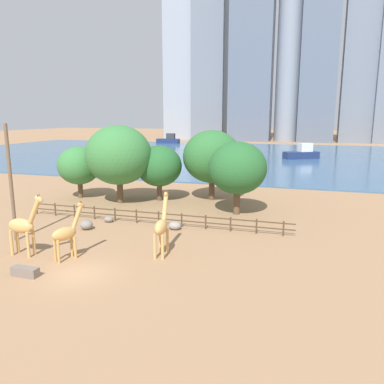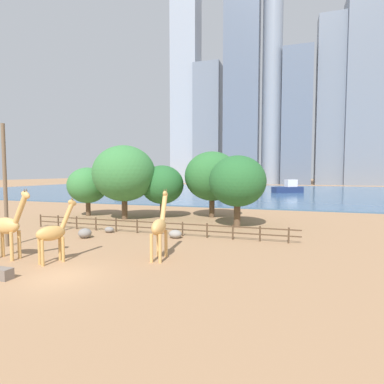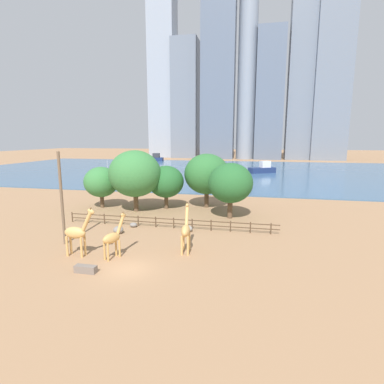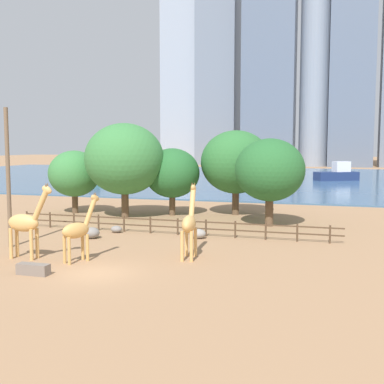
{
  "view_description": "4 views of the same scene",
  "coord_description": "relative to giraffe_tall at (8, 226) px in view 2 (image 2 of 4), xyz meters",
  "views": [
    {
      "loc": [
        13.59,
        -19.36,
        9.95
      ],
      "look_at": [
        1.69,
        19.28,
        1.8
      ],
      "focal_mm": 35.0,
      "sensor_mm": 36.0,
      "label": 1
    },
    {
      "loc": [
        11.73,
        -13.17,
        5.73
      ],
      "look_at": [
        -2.24,
        31.37,
        2.69
      ],
      "focal_mm": 28.0,
      "sensor_mm": 36.0,
      "label": 2
    },
    {
      "loc": [
        10.01,
        -21.65,
        10.72
      ],
      "look_at": [
        0.25,
        24.71,
        2.2
      ],
      "focal_mm": 28.0,
      "sensor_mm": 36.0,
      "label": 3
    },
    {
      "loc": [
        12.44,
        -22.96,
        6.96
      ],
      "look_at": [
        -1.18,
        21.9,
        2.37
      ],
      "focal_mm": 45.0,
      "sensor_mm": 36.0,
      "label": 4
    }
  ],
  "objects": [
    {
      "name": "giraffe_companion",
      "position": [
        3.43,
        0.23,
        -0.31
      ],
      "size": [
        1.64,
        2.6,
        4.1
      ],
      "rotation": [
        0.0,
        0.0,
        1.11
      ],
      "color": "tan",
      "rests_on": "ground"
    },
    {
      "name": "enclosure_fence",
      "position": [
        5.48,
        10.17,
        -1.47
      ],
      "size": [
        26.12,
        0.14,
        1.3
      ],
      "color": "#4C3826",
      "rests_on": "ground"
    },
    {
      "name": "boulder_by_pole",
      "position": [
        0.68,
        6.92,
        -1.81
      ],
      "size": [
        1.15,
        1.12,
        0.84
      ],
      "primitive_type": "ellipsoid",
      "color": "gray",
      "rests_on": "ground"
    },
    {
      "name": "giraffe_young",
      "position": [
        9.51,
        3.03,
        -0.06
      ],
      "size": [
        1.05,
        3.07,
        4.61
      ],
      "rotation": [
        0.0,
        0.0,
        1.69
      ],
      "color": "tan",
      "rests_on": "ground"
    },
    {
      "name": "skyline_tower_short",
      "position": [
        50.47,
        139.92,
        39.93
      ],
      "size": [
        16.52,
        14.21,
        84.33
      ],
      "primitive_type": "cube",
      "color": "slate",
      "rests_on": "ground"
    },
    {
      "name": "skyline_block_central",
      "position": [
        10.15,
        138.01,
        52.34
      ],
      "size": [
        9.31,
        9.31,
        109.15
      ],
      "primitive_type": "cylinder",
      "color": "gray",
      "rests_on": "ground"
    },
    {
      "name": "tree_right_tall",
      "position": [
        8.43,
        22.14,
        3.02
      ],
      "size": [
        6.97,
        6.97,
        8.41
      ],
      "color": "brown",
      "rests_on": "ground"
    },
    {
      "name": "skyline_block_left",
      "position": [
        -36.41,
        145.31,
        50.62
      ],
      "size": [
        14.28,
        12.66,
        105.7
      ],
      "primitive_type": "cube",
      "color": "#939EAD",
      "rests_on": "ground"
    },
    {
      "name": "ground_plane",
      "position": [
        5.69,
        78.17,
        -2.23
      ],
      "size": [
        400.0,
        400.0,
        0.0
      ],
      "primitive_type": "plane",
      "color": "#9E7551"
    },
    {
      "name": "tree_center_broad",
      "position": [
        2.49,
        19.96,
        1.95
      ],
      "size": [
        5.43,
        5.43,
        6.64
      ],
      "color": "brown",
      "rests_on": "ground"
    },
    {
      "name": "skyline_block_right",
      "position": [
        -4.42,
        137.11,
        45.8
      ],
      "size": [
        17.03,
        9.99,
        96.07
      ],
      "primitive_type": "cube",
      "color": "slate",
      "rests_on": "ground"
    },
    {
      "name": "boat_barge",
      "position": [
        -30.52,
        110.74,
        -0.77
      ],
      "size": [
        8.61,
        3.59,
        7.58
      ],
      "rotation": [
        0.0,
        0.0,
        3.21
      ],
      "color": "navy",
      "rests_on": "harbor_water"
    },
    {
      "name": "tree_right_small",
      "position": [
        -1.43,
        17.38,
        3.38
      ],
      "size": [
        7.58,
        7.58,
        9.04
      ],
      "color": "brown",
      "rests_on": "ground"
    },
    {
      "name": "harbor_water",
      "position": [
        5.69,
        75.17,
        -2.13
      ],
      "size": [
        180.0,
        86.0,
        0.2
      ],
      "primitive_type": "cube",
      "color": "#3D6084",
      "rests_on": "ground"
    },
    {
      "name": "skyline_tower_glass",
      "position": [
        -23.2,
        143.98,
        29.35
      ],
      "size": [
        13.98,
        13.24,
        63.17
      ],
      "primitive_type": "cube",
      "color": "slate",
      "rests_on": "ground"
    },
    {
      "name": "skyline_tower_needle",
      "position": [
        38.76,
        139.31,
        36.45
      ],
      "size": [
        16.78,
        8.89,
        77.36
      ],
      "primitive_type": "cube",
      "color": "slate",
      "rests_on": "ground"
    },
    {
      "name": "skyline_block_wide",
      "position": [
        21.62,
        137.89,
        29.75
      ],
      "size": [
        13.66,
        10.98,
        63.97
      ],
      "primitive_type": "cube",
      "color": "slate",
      "rests_on": "ground"
    },
    {
      "name": "boulder_small",
      "position": [
        1.39,
        9.6,
        -1.95
      ],
      "size": [
        0.91,
        0.74,
        0.56
      ],
      "primitive_type": "ellipsoid",
      "color": "gray",
      "rests_on": "ground"
    },
    {
      "name": "boat_tug",
      "position": [
        18.1,
        71.24,
        -0.81
      ],
      "size": [
        8.58,
        6.77,
        3.62
      ],
      "rotation": [
        0.0,
        0.0,
        3.68
      ],
      "color": "navy",
      "rests_on": "harbor_water"
    },
    {
      "name": "giraffe_tall",
      "position": [
        0.0,
        0.0,
        0.0
      ],
      "size": [
        3.18,
        0.84,
        4.72
      ],
      "rotation": [
        0.0,
        0.0,
        6.28
      ],
      "color": "tan",
      "rests_on": "ground"
    },
    {
      "name": "tree_left_large",
      "position": [
        -7.57,
        18.53,
        1.8
      ],
      "size": [
        5.22,
        5.22,
        6.4
      ],
      "color": "brown",
      "rests_on": "ground"
    },
    {
      "name": "boat_sailboat",
      "position": [
        -4.01,
        83.9,
        -1.31
      ],
      "size": [
        4.24,
        4.9,
        2.12
      ],
      "rotation": [
        0.0,
        0.0,
        0.94
      ],
      "color": "silver",
      "rests_on": "harbor_water"
    },
    {
      "name": "tree_left_small",
      "position": [
        12.59,
        16.25,
        2.59
      ],
      "size": [
        5.96,
        5.96,
        7.52
      ],
      "color": "brown",
      "rests_on": "ground"
    },
    {
      "name": "utility_pole",
      "position": [
        -3.18,
        2.6,
        2.5
      ],
      "size": [
        0.28,
        0.28,
        9.46
      ],
      "primitive_type": "cylinder",
      "color": "brown",
      "rests_on": "ground"
    },
    {
      "name": "boulder_near_fence",
      "position": [
        8.29,
        9.22,
        -1.87
      ],
      "size": [
        1.16,
        0.96,
        0.72
      ],
      "primitive_type": "ellipsoid",
      "color": "gray",
      "rests_on": "ground"
    },
    {
      "name": "boat_ferry",
      "position": [
        -23.84,
        52.24,
        -1.27
      ],
      "size": [
        5.31,
        4.16,
        4.57
      ],
      "rotation": [
        0.0,
        0.0,
        2.61
      ],
      "color": "#337259",
      "rests_on": "harbor_water"
    }
  ]
}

